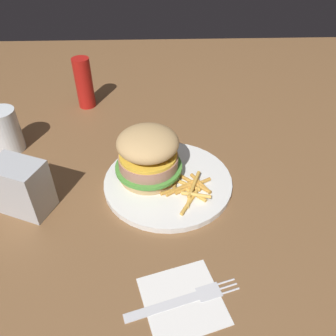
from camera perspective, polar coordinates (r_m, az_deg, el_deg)
The scene contains 9 objects.
ground_plane at distance 0.70m, azimuth 0.95°, elevation -1.44°, with size 1.60×1.60×0.00m, color brown.
plate at distance 0.68m, azimuth -0.00°, elevation -2.33°, with size 0.25×0.25×0.01m, color white.
sandwich at distance 0.65m, azimuth -3.32°, elevation 2.23°, with size 0.13×0.13×0.10m.
fries_pile at distance 0.65m, azimuth 3.71°, elevation -3.42°, with size 0.11×0.10×0.01m.
napkin at distance 0.53m, azimuth 2.46°, elevation -21.16°, with size 0.11×0.11×0.00m, color white.
fork at distance 0.53m, azimuth 2.64°, elevation -20.98°, with size 0.06×0.17×0.00m.
drink_glass at distance 0.83m, azimuth -25.39°, elevation 5.47°, with size 0.06×0.06×0.10m.
napkin_dispenser at distance 0.65m, azimuth -23.15°, elevation -2.97°, with size 0.09×0.06×0.10m, color #B7BABF.
ketchup_bottle at distance 0.93m, azimuth -13.80°, elevation 13.56°, with size 0.04×0.04×0.13m, color #B21914.
Camera 1 is at (-0.53, 0.03, 0.46)m, focal length 36.62 mm.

